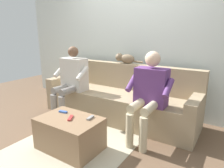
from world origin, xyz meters
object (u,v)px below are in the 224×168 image
Objects in this scene: coffee_table at (70,133)px; remote_red at (71,118)px; remote_blue at (63,112)px; person_right_seated at (72,78)px; cat_on_backrest at (125,58)px; couch at (118,100)px; person_left_seated at (149,91)px; remote_gray at (90,118)px.

remote_red reaches higher than coffee_table.
remote_blue is (0.19, -0.09, 0.21)m from coffee_table.
person_right_seated is 2.31× the size of cat_on_backrest.
cat_on_backrest is (0.03, -1.40, 0.77)m from coffee_table.
person_right_seated is at bearing 28.31° from couch.
person_right_seated is (0.69, -0.78, 0.46)m from coffee_table.
person_left_seated is 1.38m from person_right_seated.
person_right_seated is (1.38, -0.02, 0.01)m from person_left_seated.
couch is 1.15m from remote_red.
coffee_table is 1.48× the size of cat_on_backrest.
remote_blue is at bearing -24.99° from coffee_table.
cat_on_backrest reaches higher than remote_blue.
remote_red is 1.17× the size of remote_gray.
remote_gray is at bearing -148.94° from coffee_table.
person_right_seated reaches higher than cat_on_backrest.
couch is 22.59× the size of remote_blue.
person_left_seated is 8.29× the size of remote_red.
person_left_seated is (-0.69, 0.39, 0.36)m from couch.
person_right_seated is 0.96m from cat_on_backrest.
remote_blue is at bearing 82.99° from cat_on_backrest.
remote_blue reaches higher than coffee_table.
coffee_table is 0.64× the size of person_right_seated.
couch is at bearing -29.35° from person_left_seated.
coffee_table is at bearing 47.86° from person_left_seated.
person_left_seated is at bearing 136.90° from remote_gray.
person_left_seated is 1.14m from remote_blue.
coffee_table is 5.34× the size of remote_red.
remote_gray is at bearing 101.11° from cat_on_backrest.
couch is 0.86m from person_right_seated.
remote_red is (-0.02, 1.15, 0.11)m from couch.
cat_on_backrest is (-0.66, -0.62, 0.31)m from person_right_seated.
coffee_table is 0.64× the size of person_left_seated.
coffee_table is at bearing -65.30° from remote_gray.
person_right_seated is 10.27× the size of remote_blue.
cat_on_backrest is 4.24× the size of remote_gray.
remote_red is at bearing 91.09° from couch.
person_right_seated reaches higher than remote_blue.
couch is 2.22× the size of person_left_seated.
person_right_seated is at bearing -62.23° from remote_blue.
remote_red is (-0.05, 1.40, -0.56)m from cat_on_backrest.
person_right_seated reaches higher than remote_gray.
cat_on_backrest is 3.62× the size of remote_red.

